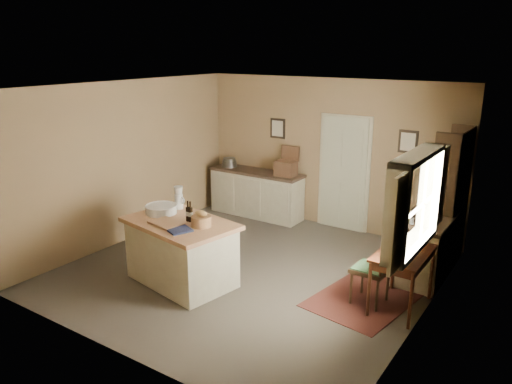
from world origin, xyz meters
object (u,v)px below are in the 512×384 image
at_px(sideboard, 257,192).
at_px(desk_chair, 371,269).
at_px(writing_desk, 403,259).
at_px(right_cabinet, 425,248).
at_px(work_island, 181,250).
at_px(shelving_unit, 453,199).

xyz_separation_m(sideboard, desk_chair, (3.16, -2.11, -0.01)).
relative_size(writing_desk, right_cabinet, 0.86).
bearing_deg(writing_desk, right_cabinet, 90.01).
xyz_separation_m(sideboard, writing_desk, (3.54, -2.02, 0.19)).
height_order(writing_desk, right_cabinet, right_cabinet).
distance_m(work_island, desk_chair, 2.59).
relative_size(work_island, right_cabinet, 1.51).
xyz_separation_m(sideboard, shelving_unit, (3.70, -0.29, 0.56)).
distance_m(sideboard, shelving_unit, 3.75).
bearing_deg(right_cabinet, work_island, -144.43).
bearing_deg(work_island, writing_desk, 29.74).
height_order(work_island, shelving_unit, shelving_unit).
bearing_deg(right_cabinet, writing_desk, -89.99).
bearing_deg(desk_chair, right_cabinet, 73.21).
relative_size(writing_desk, desk_chair, 1.03).
height_order(desk_chair, shelving_unit, shelving_unit).
xyz_separation_m(writing_desk, desk_chair, (-0.38, -0.10, -0.21)).
xyz_separation_m(sideboard, right_cabinet, (3.54, -1.00, -0.02)).
xyz_separation_m(writing_desk, right_cabinet, (-0.00, 1.02, -0.22)).
xyz_separation_m(work_island, right_cabinet, (2.81, 2.01, -0.02)).
distance_m(work_island, sideboard, 3.10).
distance_m(desk_chair, right_cabinet, 1.18).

